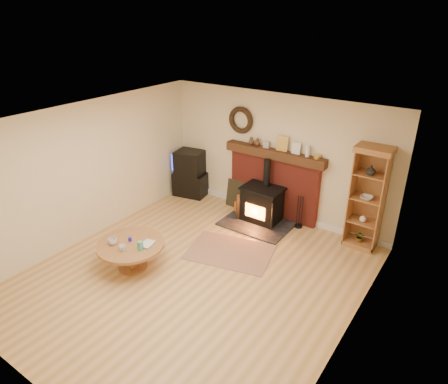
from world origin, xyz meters
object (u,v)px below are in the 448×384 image
Objects in this scene: wood_stove at (261,205)px; tv_unit at (190,174)px; curio_cabinet at (367,198)px; coffee_table at (131,248)px.

wood_stove is 1.29× the size of tv_unit.
curio_cabinet is 1.72× the size of coffee_table.
curio_cabinet is (4.04, 0.09, 0.46)m from tv_unit.
coffee_table is (-0.99, -2.69, 0.02)m from wood_stove.
wood_stove reaches higher than coffee_table.
curio_cabinet reaches higher than tv_unit.
coffee_table is at bearing -70.03° from tv_unit.
tv_unit is 3.07m from coffee_table.
wood_stove is 2.87m from coffee_table.
tv_unit is 0.96× the size of coffee_table.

